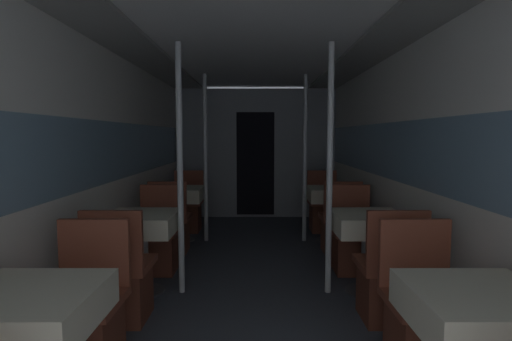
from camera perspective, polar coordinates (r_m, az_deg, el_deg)
name	(u,v)px	position (r m, az deg, el deg)	size (l,w,h in m)	color
wall_left	(103,167)	(3.86, -20.96, 0.49)	(0.05, 8.33, 2.18)	silver
wall_right	(407,167)	(3.85, 20.79, 0.49)	(0.05, 8.33, 2.18)	silver
ceiling_panel	(255,41)	(3.69, -0.11, 18.04)	(2.75, 8.33, 0.07)	white
bulkhead_far	(256,154)	(6.80, -0.03, 2.41)	(2.70, 0.09, 2.18)	gray
dining_table_left_0	(29,318)	(2.13, -29.73, -17.80)	(0.60, 0.60, 0.71)	#4C4C51
chair_left_far_0	(85,325)	(2.71, -23.22, -19.68)	(0.44, 0.44, 0.87)	brown
dining_table_left_1	(142,227)	(3.68, -15.96, -7.80)	(0.60, 0.60, 0.71)	#4C4C51
chair_left_near_1	(122,285)	(3.26, -18.62, -15.23)	(0.44, 0.44, 0.87)	brown
chair_left_far_1	(158,245)	(4.28, -13.78, -10.23)	(0.44, 0.44, 0.87)	brown
support_pole_left_1	(180,170)	(3.52, -10.74, 0.04)	(0.05, 0.05, 2.18)	silver
dining_table_left_2	(180,197)	(5.36, -10.79, -3.73)	(0.60, 0.60, 0.71)	#4C4C51
chair_left_near_2	(172,230)	(4.88, -11.97, -8.30)	(0.44, 0.44, 0.87)	brown
chair_left_far_2	(188,212)	(5.95, -9.73, -5.87)	(0.44, 0.44, 0.87)	brown
support_pole_left_2	(206,159)	(5.25, -7.17, 1.67)	(0.05, 0.05, 2.18)	silver
dining_table_right_0	(480,318)	(2.12, 29.34, -17.89)	(0.60, 0.60, 0.71)	#4C4C51
chair_right_far_0	(424,326)	(2.70, 22.91, -19.74)	(0.44, 0.44, 0.87)	brown
dining_table_right_1	(368,227)	(3.68, 15.77, -7.81)	(0.60, 0.60, 0.71)	#4C4C51
chair_right_near_1	(388,285)	(3.25, 18.38, -15.27)	(0.44, 0.44, 0.87)	brown
chair_right_far_1	(353,245)	(4.27, 13.62, -10.25)	(0.44, 0.44, 0.87)	brown
support_pole_right_1	(330,170)	(3.52, 10.53, 0.04)	(0.05, 0.05, 2.18)	silver
dining_table_right_2	(331,197)	(5.36, 10.69, -3.73)	(0.60, 0.60, 0.71)	#4C4C51
chair_right_near_2	(340,230)	(4.88, 11.85, -8.31)	(0.44, 0.44, 0.87)	brown
chair_right_far_2	(324,212)	(5.95, 9.65, -5.88)	(0.44, 0.44, 0.87)	brown
support_pole_right_2	(305,159)	(5.25, 7.06, 1.67)	(0.05, 0.05, 2.18)	silver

